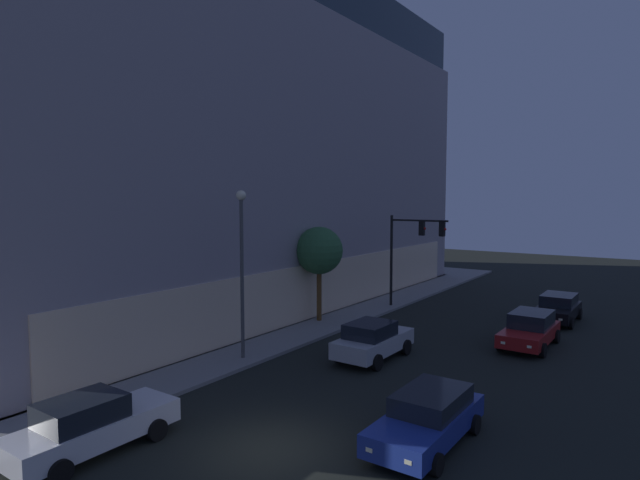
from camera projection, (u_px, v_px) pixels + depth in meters
ground_plane at (268, 449)px, 15.17m from camera, size 120.00×120.00×0.00m
modern_building at (165, 150)px, 39.76m from camera, size 39.95×29.66×21.78m
traffic_light_far_corner at (412, 242)px, 33.73m from camera, size 0.40×3.88×5.94m
street_lamp_sidewalk at (242, 252)px, 23.05m from camera, size 0.44×0.44×7.42m
sidewalk_tree at (319, 251)px, 30.20m from camera, size 2.74×2.74×5.44m
car_white at (91, 425)px, 14.90m from camera, size 4.80×2.02×1.67m
car_blue at (428, 417)px, 15.53m from camera, size 4.82×2.15×1.52m
car_silver at (373, 340)px, 23.60m from camera, size 4.49×2.16×1.71m
car_red at (530, 329)px, 25.66m from camera, size 4.77×2.20×1.66m
car_black at (558, 308)px, 30.79m from camera, size 4.62×2.19×1.57m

